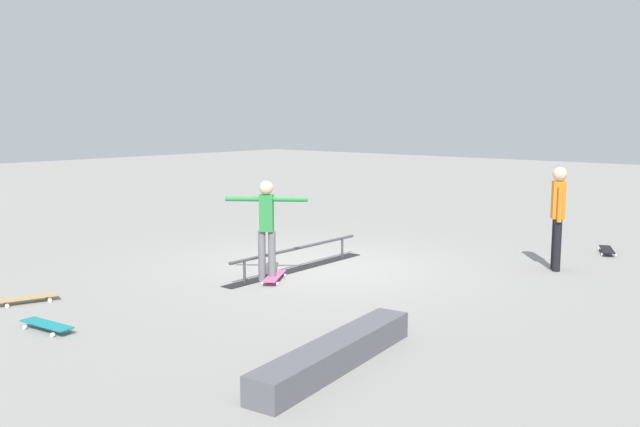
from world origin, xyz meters
name	(u,v)px	position (x,y,z in m)	size (l,w,h in m)	color
ground_plane	(317,267)	(0.00, 0.00, 0.00)	(60.00, 60.00, 0.00)	gray
grind_rail	(297,260)	(0.34, -0.15, 0.17)	(3.27, 0.31, 0.39)	black
skate_ledge	(336,354)	(3.42, 3.19, 0.14)	(2.59, 0.38, 0.29)	#595960
skater_main	(267,223)	(1.27, 0.06, 0.92)	(0.81, 1.07, 1.58)	slate
skateboard_main	(274,276)	(1.18, 0.13, 0.07)	(0.79, 0.58, 0.09)	#E05993
bystander_orange_shirt	(558,212)	(-2.44, 3.18, 0.98)	(0.38, 0.29, 1.74)	black
loose_skateboard_black	(607,250)	(-4.44, 3.39, 0.07)	(0.81, 0.51, 0.09)	black
loose_skateboard_natural	(27,298)	(4.31, -1.59, 0.07)	(0.82, 0.44, 0.09)	tan
loose_skateboard_teal	(47,325)	(4.75, -0.22, 0.07)	(0.33, 0.82, 0.09)	teal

